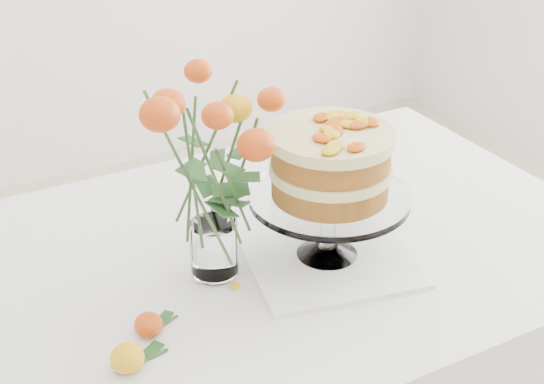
{
  "coord_description": "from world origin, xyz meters",
  "views": [
    {
      "loc": [
        -0.61,
        -1.15,
        1.6
      ],
      "look_at": [
        -0.03,
        -0.07,
        0.92
      ],
      "focal_mm": 50.0,
      "sensor_mm": 36.0,
      "label": 1
    }
  ],
  "objects": [
    {
      "name": "loose_rose_near",
      "position": [
        -0.37,
        -0.22,
        0.78
      ],
      "size": [
        0.1,
        0.06,
        0.05
      ],
      "rotation": [
        0.0,
        0.0,
        0.15
      ],
      "color": "yellow",
      "rests_on": "table"
    },
    {
      "name": "stray_petal_a",
      "position": [
        -0.12,
        -0.1,
        0.76
      ],
      "size": [
        0.03,
        0.02,
        0.0
      ],
      "primitive_type": "ellipsoid",
      "color": "#E4B10E",
      "rests_on": "table"
    },
    {
      "name": "rose_vase",
      "position": [
        -0.14,
        -0.04,
        1.02
      ],
      "size": [
        0.33,
        0.33,
        0.46
      ],
      "rotation": [
        0.0,
        0.0,
        -0.13
      ],
      "color": "white",
      "rests_on": "table"
    },
    {
      "name": "stray_petal_b",
      "position": [
        -0.02,
        -0.14,
        0.76
      ],
      "size": [
        0.03,
        0.02,
        0.0
      ],
      "primitive_type": "ellipsoid",
      "color": "#E4B10E",
      "rests_on": "table"
    },
    {
      "name": "loose_rose_far",
      "position": [
        -0.31,
        -0.15,
        0.78
      ],
      "size": [
        0.09,
        0.05,
        0.04
      ],
      "rotation": [
        0.0,
        0.0,
        0.32
      ],
      "color": "red",
      "rests_on": "table"
    },
    {
      "name": "table",
      "position": [
        0.0,
        0.0,
        0.67
      ],
      "size": [
        1.43,
        0.93,
        0.76
      ],
      "color": "tan",
      "rests_on": "ground"
    },
    {
      "name": "cake_stand",
      "position": [
        0.08,
        -0.1,
        0.95
      ],
      "size": [
        0.31,
        0.31,
        0.28
      ],
      "rotation": [
        0.0,
        0.0,
        -0.4
      ],
      "color": "white",
      "rests_on": "napkin"
    },
    {
      "name": "napkin",
      "position": [
        0.08,
        -0.1,
        0.76
      ],
      "size": [
        0.38,
        0.38,
        0.01
      ],
      "primitive_type": "cube",
      "rotation": [
        0.0,
        0.0,
        -0.2
      ],
      "color": "white",
      "rests_on": "table"
    }
  ]
}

